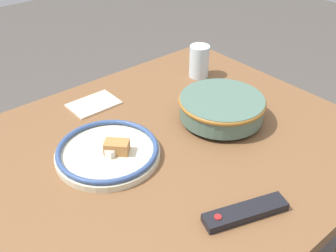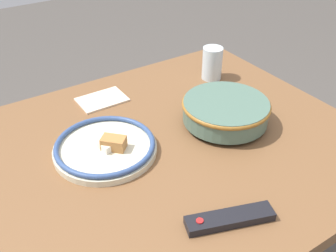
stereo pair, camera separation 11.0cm
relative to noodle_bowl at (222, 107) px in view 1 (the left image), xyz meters
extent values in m
cube|color=brown|center=(0.27, -0.01, -0.06)|extent=(1.23, 0.92, 0.04)
cylinder|color=brown|center=(-0.28, -0.40, -0.45)|extent=(0.06, 0.06, 0.73)
cylinder|color=#4C6B5B|center=(0.00, 0.00, -0.04)|extent=(0.11, 0.11, 0.01)
cylinder|color=#4C6B5B|center=(0.00, 0.00, 0.00)|extent=(0.25, 0.25, 0.06)
cylinder|color=#9E4C1E|center=(0.00, 0.00, 0.00)|extent=(0.23, 0.23, 0.05)
torus|color=#936023|center=(0.00, 0.00, 0.02)|extent=(0.26, 0.26, 0.01)
cylinder|color=beige|center=(0.36, -0.07, -0.04)|extent=(0.28, 0.28, 0.02)
torus|color=#334C7F|center=(0.36, -0.07, -0.02)|extent=(0.27, 0.27, 0.01)
cube|color=#B2753D|center=(0.34, -0.05, -0.01)|extent=(0.07, 0.07, 0.03)
cube|color=silver|center=(0.35, -0.06, -0.02)|extent=(0.06, 0.05, 0.02)
cube|color=#B2753D|center=(0.34, -0.07, -0.02)|extent=(0.06, 0.04, 0.02)
cube|color=black|center=(0.24, 0.30, -0.03)|extent=(0.20, 0.11, 0.02)
cylinder|color=red|center=(0.30, 0.28, -0.02)|extent=(0.02, 0.02, 0.00)
cylinder|color=silver|center=(-0.15, -0.25, 0.01)|extent=(0.07, 0.07, 0.12)
cube|color=beige|center=(0.25, -0.32, -0.04)|extent=(0.15, 0.11, 0.01)
camera|label=1|loc=(0.76, 0.66, 0.62)|focal=42.00mm
camera|label=2|loc=(0.67, 0.72, 0.62)|focal=42.00mm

